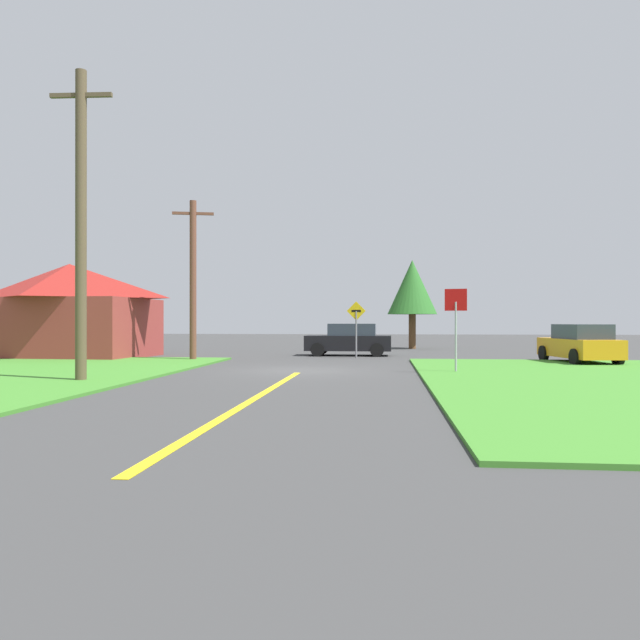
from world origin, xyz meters
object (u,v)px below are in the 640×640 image
Objects in this scene: utility_pole_near at (81,223)px; car_on_crossroad at (580,344)px; stop_sign at (456,314)px; direction_sign at (356,323)px; utility_pole_mid at (193,278)px; oak_tree_left at (412,288)px; barn at (69,311)px; car_approaching_junction at (349,340)px.

car_on_crossroad is at bearing 29.93° from utility_pole_near.
car_on_crossroad is 0.51× the size of utility_pole_near.
stop_sign is 9.13m from direction_sign.
utility_pole_mid is 16.41m from oak_tree_left.
barn reaches higher than direction_sign.
car_on_crossroad is at bearing -64.18° from oak_tree_left.
stop_sign is at bearing 112.49° from car_approaching_junction.
utility_pole_near reaches higher than stop_sign.
car_approaching_junction is (-9.77, 4.78, 0.00)m from car_on_crossroad.
direction_sign is at bearing -55.14° from stop_sign.
oak_tree_left is at bearing 51.80° from utility_pole_mid.
car_approaching_junction is 0.77× the size of oak_tree_left.
utility_pole_near is at bearing -91.43° from utility_pole_mid.
oak_tree_left is at bearing 72.96° from direction_sign.
utility_pole_mid reaches higher than barn.
oak_tree_left is (3.09, 10.08, 2.20)m from direction_sign.
utility_pole_near is at bearing -114.79° from oak_tree_left.
direction_sign is 0.35× the size of barn.
utility_pole_mid is (-16.40, 0.01, 2.84)m from car_on_crossroad.
direction_sign is at bearing 64.37° from car_on_crossroad.
stop_sign is 18.54m from oak_tree_left.
direction_sign is 13.90m from barn.
stop_sign is 11.15m from car_approaching_junction.
utility_pole_near is 14.69m from direction_sign.
direction_sign is at bearing 59.53° from utility_pole_near.
stop_sign is 12.00m from utility_pole_near.
car_on_crossroad is 10.88m from car_approaching_junction.
car_approaching_junction is at bearing 102.50° from direction_sign.
utility_pole_mid is at bearing -158.26° from direction_sign.
utility_pole_near is at bearing 111.17° from car_on_crossroad.
utility_pole_near reaches higher than barn.
car_on_crossroad is 14.67m from oak_tree_left.
barn is at bearing 119.49° from utility_pole_near.
stop_sign reaches higher than direction_sign.
direction_sign is at bearing 21.74° from utility_pole_mid.
stop_sign reaches higher than car_approaching_junction.
oak_tree_left reaches higher than car_on_crossroad.
car_approaching_junction is 13.79m from barn.
car_approaching_junction is at bearing 35.72° from utility_pole_mid.
car_on_crossroad is 23.33m from barn.
car_on_crossroad is 19.56m from utility_pole_near.
barn is (-13.43, -2.76, 1.45)m from car_approaching_junction.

